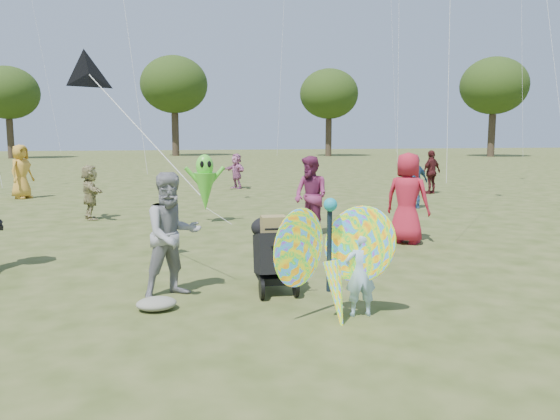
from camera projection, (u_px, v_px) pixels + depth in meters
The scene contains 16 objects.
ground at pixel (326, 311), 6.88m from camera, with size 160.00×160.00×0.00m, color #51592B.
child_girl at pixel (360, 274), 6.65m from camera, with size 0.38×0.25×1.05m, color #A1C9E4.
adult_man at pixel (172, 235), 7.43m from camera, with size 0.83×0.65×1.71m, color gray.
grey_bag at pixel (156, 304), 6.93m from camera, with size 0.51×0.42×0.16m, color gray.
crowd_a at pixel (407, 198), 11.13m from camera, with size 0.91×0.59×1.86m, color #AA1B2E.
crowd_c at pixel (415, 182), 16.47m from camera, with size 0.96×0.40×1.63m, color #315788.
crowd_d at pixel (90, 192), 14.34m from camera, with size 1.34×0.43×1.45m, color #948A5B.
crowd_e at pixel (311, 196), 12.00m from camera, with size 0.86×0.67×1.76m, color #782852.
crowd_g at pixel (21, 172), 19.10m from camera, with size 0.93×0.60×1.89m, color gold.
crowd_h at pixel (431, 172), 20.71m from camera, with size 0.97×0.40×1.66m, color #481819.
crowd_j at pixel (236, 171), 22.81m from camera, with size 1.37×0.43×1.47m, color #B26594.
jogging_stroller at pixel (272, 248), 7.73m from camera, with size 0.56×1.08×1.09m.
butterfly_kite at pixel (332, 261), 6.44m from camera, with size 1.74×0.75×1.68m.
delta_kite_rig at pixel (89, 75), 8.34m from camera, with size 1.96×1.79×2.17m.
alien_kite at pixel (205, 185), 13.72m from camera, with size 1.12×0.69×1.74m.
tree_line at pixel (200, 84), 49.99m from camera, with size 91.78×33.60×10.79m.
Camera 1 is at (-2.25, -6.28, 2.20)m, focal length 35.00 mm.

